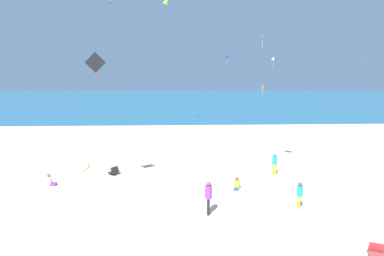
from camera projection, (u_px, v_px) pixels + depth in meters
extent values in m
plane|color=beige|center=(191.00, 162.00, 23.53)|extent=(120.00, 120.00, 0.00)
cube|color=#236084|center=(184.00, 100.00, 67.77)|extent=(120.00, 60.00, 0.05)
ellipsoid|color=beige|center=(31.00, 169.00, 21.84)|extent=(8.22, 5.75, 1.29)
cube|color=white|center=(289.00, 150.00, 26.21)|extent=(0.54, 0.59, 0.03)
cube|color=white|center=(286.00, 148.00, 26.14)|extent=(0.23, 0.57, 0.39)
cylinder|color=#B7B7BC|center=(289.00, 150.00, 26.51)|extent=(0.02, 0.02, 0.18)
cylinder|color=#B7B7BC|center=(292.00, 152.00, 25.97)|extent=(0.02, 0.02, 0.18)
cube|color=black|center=(113.00, 172.00, 20.75)|extent=(0.73, 0.74, 0.03)
cube|color=black|center=(115.00, 170.00, 20.55)|extent=(0.56, 0.59, 0.43)
cylinder|color=#B7B7BC|center=(108.00, 174.00, 20.63)|extent=(0.02, 0.02, 0.15)
cylinder|color=#B7B7BC|center=(115.00, 172.00, 21.07)|extent=(0.02, 0.02, 0.15)
cube|color=#D13D3D|center=(378.00, 256.00, 11.51)|extent=(0.73, 0.67, 0.03)
cube|color=#D13D3D|center=(377.00, 247.00, 11.70)|extent=(0.62, 0.40, 0.44)
cylinder|color=yellow|center=(275.00, 169.00, 20.61)|extent=(0.13, 0.13, 0.76)
cylinder|color=yellow|center=(273.00, 169.00, 20.65)|extent=(0.13, 0.13, 0.76)
cylinder|color=#19ADB2|center=(275.00, 160.00, 20.50)|extent=(0.37, 0.37, 0.57)
sphere|color=#A87A5B|center=(275.00, 154.00, 20.42)|extent=(0.21, 0.21, 0.21)
cylinder|color=white|center=(49.00, 181.00, 18.78)|extent=(0.38, 0.38, 0.55)
sphere|color=#846047|center=(48.00, 175.00, 18.70)|extent=(0.22, 0.22, 0.22)
cube|color=purple|center=(53.00, 184.00, 18.81)|extent=(0.42, 0.30, 0.16)
cylinder|color=yellow|center=(299.00, 203.00, 15.59)|extent=(0.13, 0.13, 0.72)
cylinder|color=yellow|center=(299.00, 202.00, 15.73)|extent=(0.13, 0.13, 0.72)
cylinder|color=#19ADB2|center=(300.00, 191.00, 15.53)|extent=(0.39, 0.39, 0.54)
sphere|color=brown|center=(300.00, 184.00, 15.46)|extent=(0.20, 0.20, 0.20)
cylinder|color=yellow|center=(237.00, 184.00, 18.27)|extent=(0.44, 0.44, 0.53)
sphere|color=brown|center=(237.00, 179.00, 18.20)|extent=(0.21, 0.21, 0.21)
cube|color=blue|center=(236.00, 189.00, 18.11)|extent=(0.38, 0.45, 0.15)
cylinder|color=black|center=(208.00, 205.00, 15.15)|extent=(0.15, 0.15, 0.86)
cylinder|color=black|center=(208.00, 207.00, 14.96)|extent=(0.15, 0.15, 0.86)
cylinder|color=purple|center=(208.00, 192.00, 14.91)|extent=(0.37, 0.37, 0.64)
sphere|color=brown|center=(209.00, 184.00, 14.83)|extent=(0.24, 0.24, 0.24)
cone|color=white|center=(274.00, 58.00, 40.69)|extent=(0.68, 0.60, 0.59)
cylinder|color=orange|center=(273.00, 63.00, 40.82)|extent=(0.21, 0.13, 0.93)
cube|color=black|center=(95.00, 62.00, 16.59)|extent=(1.14, 0.20, 1.13)
cylinder|color=red|center=(96.00, 75.00, 16.72)|extent=(0.04, 0.07, 0.56)
cone|color=purple|center=(110.00, 1.00, 39.76)|extent=(0.65, 0.63, 0.56)
cylinder|color=green|center=(110.00, 5.00, 39.85)|extent=(0.11, 0.10, 0.55)
cube|color=blue|center=(227.00, 57.00, 37.68)|extent=(0.43, 0.37, 0.51)
cylinder|color=white|center=(227.00, 61.00, 37.77)|extent=(0.07, 0.12, 0.52)
cube|color=orange|center=(263.00, 88.00, 35.48)|extent=(0.12, 0.74, 0.74)
cylinder|color=#99DB33|center=(262.00, 93.00, 35.59)|extent=(0.05, 0.03, 0.62)
cone|color=#99DB33|center=(167.00, 1.00, 33.68)|extent=(1.10, 0.99, 0.96)
cylinder|color=purple|center=(167.00, 6.00, 33.79)|extent=(0.12, 0.08, 0.44)
pyramid|color=#1EADAD|center=(263.00, 37.00, 35.61)|extent=(0.40, 0.47, 0.27)
cylinder|color=white|center=(262.00, 43.00, 35.75)|extent=(0.10, 0.05, 0.88)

